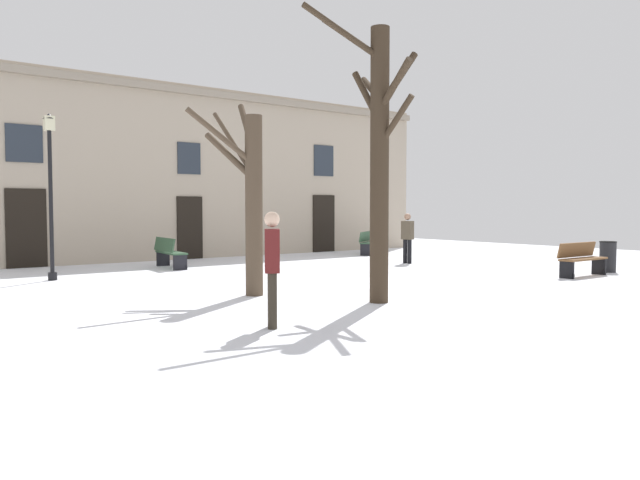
{
  "coord_description": "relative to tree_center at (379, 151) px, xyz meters",
  "views": [
    {
      "loc": [
        -9.46,
        -10.72,
        1.83
      ],
      "look_at": [
        0.0,
        1.9,
        1.0
      ],
      "focal_mm": 33.81,
      "sensor_mm": 36.0,
      "label": 1
    }
  ],
  "objects": [
    {
      "name": "ground_plane",
      "position": [
        1.58,
        2.09,
        -2.93
      ],
      "size": [
        34.42,
        34.42,
        0.0
      ],
      "primitive_type": "plane",
      "color": "white"
    },
    {
      "name": "tree_center",
      "position": [
        0.0,
        0.0,
        0.0
      ],
      "size": [
        2.46,
        2.04,
        5.51
      ],
      "color": "#382B1E",
      "rests_on": "ground"
    },
    {
      "name": "litter_bin",
      "position": [
        9.06,
        0.19,
        -2.48
      ],
      "size": [
        0.48,
        0.48,
        0.89
      ],
      "color": "black",
      "rests_on": "ground"
    },
    {
      "name": "bench_by_litter_bin",
      "position": [
        -0.55,
        8.86,
        -2.44
      ],
      "size": [
        0.62,
        1.75,
        0.94
      ],
      "rotation": [
        0.0,
        0.0,
        1.5
      ],
      "color": "#2D4C33",
      "rests_on": "ground"
    },
    {
      "name": "bench_back_to_back_left",
      "position": [
        8.04,
        9.37,
        -2.45
      ],
      "size": [
        1.61,
        1.3,
        0.91
      ],
      "rotation": [
        0.0,
        0.0,
        0.6
      ],
      "color": "#2D4C33",
      "rests_on": "ground"
    },
    {
      "name": "building_facade",
      "position": [
        1.58,
        11.79,
        0.27
      ],
      "size": [
        21.51,
        0.6,
        6.27
      ],
      "color": "tan",
      "rests_on": "ground"
    },
    {
      "name": "tree_foreground",
      "position": [
        -1.48,
        2.33,
        -0.84
      ],
      "size": [
        1.68,
        1.43,
        4.13
      ],
      "color": "#4C3D2D",
      "rests_on": "ground"
    },
    {
      "name": "streetlamp",
      "position": [
        -4.19,
        7.65,
        -0.37
      ],
      "size": [
        0.3,
        0.3,
        4.21
      ],
      "color": "black",
      "rests_on": "ground"
    },
    {
      "name": "bench_facing_shops",
      "position": [
        7.45,
        0.07,
        -2.45
      ],
      "size": [
        1.78,
        0.48,
        0.91
      ],
      "rotation": [
        0.0,
        0.0,
        0.0
      ],
      "color": "brown",
      "rests_on": "ground"
    },
    {
      "name": "person_by_shop_door",
      "position": [
        6.41,
        5.59,
        -2.01
      ],
      "size": [
        0.27,
        0.41,
        1.66
      ],
      "rotation": [
        0.0,
        0.0,
        4.85
      ],
      "color": "black",
      "rests_on": "ground"
    },
    {
      "name": "person_crossing_plaza",
      "position": [
        -2.99,
        -0.89,
        -1.93
      ],
      "size": [
        0.38,
        0.44,
        1.78
      ],
      "rotation": [
        0.0,
        0.0,
        1.04
      ],
      "color": "#2D271E",
      "rests_on": "ground"
    }
  ]
}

